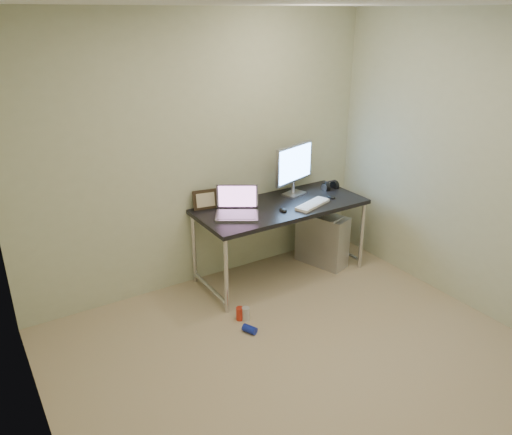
% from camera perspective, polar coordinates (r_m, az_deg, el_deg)
% --- Properties ---
extents(floor, '(3.50, 3.50, 0.00)m').
position_cam_1_polar(floor, '(3.84, 6.82, -17.43)').
color(floor, tan).
rests_on(floor, ground).
extents(ceiling, '(3.50, 3.50, 0.00)m').
position_cam_1_polar(ceiling, '(2.95, 9.22, 23.11)').
color(ceiling, silver).
rests_on(ceiling, ground).
extents(wall_back, '(3.50, 0.02, 2.50)m').
position_cam_1_polar(wall_back, '(4.59, -6.23, 7.15)').
color(wall_back, beige).
rests_on(wall_back, ground).
extents(wall_left, '(0.02, 3.50, 2.50)m').
position_cam_1_polar(wall_left, '(2.55, -24.47, -7.91)').
color(wall_left, beige).
rests_on(wall_left, ground).
extents(wall_right, '(0.02, 3.50, 2.50)m').
position_cam_1_polar(wall_right, '(4.47, 25.51, 4.62)').
color(wall_right, beige).
rests_on(wall_right, ground).
extents(desk, '(1.65, 0.72, 0.75)m').
position_cam_1_polar(desk, '(4.79, 2.84, 0.63)').
color(desk, black).
rests_on(desk, ground).
extents(tower_computer, '(0.38, 0.57, 0.58)m').
position_cam_1_polar(tower_computer, '(5.21, 7.55, -2.48)').
color(tower_computer, '#B4B5B8').
rests_on(tower_computer, ground).
extents(cable_a, '(0.01, 0.16, 0.69)m').
position_cam_1_polar(cable_a, '(5.37, 4.90, -0.08)').
color(cable_a, black).
rests_on(cable_a, ground).
extents(cable_b, '(0.02, 0.11, 0.71)m').
position_cam_1_polar(cable_b, '(5.42, 5.78, -0.15)').
color(cable_b, black).
rests_on(cable_b, ground).
extents(can_red, '(0.08, 0.08, 0.12)m').
position_cam_1_polar(can_red, '(4.35, -1.86, -10.92)').
color(can_red, red).
rests_on(can_red, ground).
extents(can_white, '(0.09, 0.09, 0.12)m').
position_cam_1_polar(can_white, '(4.35, -1.18, -10.95)').
color(can_white, silver).
rests_on(can_white, ground).
extents(can_blue, '(0.11, 0.13, 0.06)m').
position_cam_1_polar(can_blue, '(4.21, -0.73, -12.64)').
color(can_blue, '#1526AB').
rests_on(can_blue, ground).
extents(laptop, '(0.49, 0.47, 0.26)m').
position_cam_1_polar(laptop, '(4.50, -2.17, 1.08)').
color(laptop, '#B8B7BF').
rests_on(laptop, desk).
extents(monitor, '(0.53, 0.22, 0.51)m').
position_cam_1_polar(monitor, '(4.95, 4.41, 5.94)').
color(monitor, '#B8B7BF').
rests_on(monitor, desk).
extents(keyboard, '(0.43, 0.26, 0.02)m').
position_cam_1_polar(keyboard, '(4.76, 6.48, 1.51)').
color(keyboard, white).
rests_on(keyboard, desk).
extents(mouse_right, '(0.07, 0.11, 0.03)m').
position_cam_1_polar(mouse_right, '(4.98, 8.59, 2.42)').
color(mouse_right, black).
rests_on(mouse_right, desk).
extents(mouse_left, '(0.08, 0.11, 0.03)m').
position_cam_1_polar(mouse_left, '(4.60, 3.11, 0.93)').
color(mouse_left, black).
rests_on(mouse_left, desk).
extents(headphones, '(0.16, 0.10, 0.11)m').
position_cam_1_polar(headphones, '(5.23, 8.48, 3.56)').
color(headphones, black).
rests_on(headphones, desk).
extents(picture_frame, '(0.24, 0.10, 0.19)m').
position_cam_1_polar(picture_frame, '(4.64, -5.84, 2.05)').
color(picture_frame, black).
rests_on(picture_frame, desk).
extents(webcam, '(0.05, 0.04, 0.13)m').
position_cam_1_polar(webcam, '(4.75, -2.96, 2.68)').
color(webcam, silver).
rests_on(webcam, desk).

